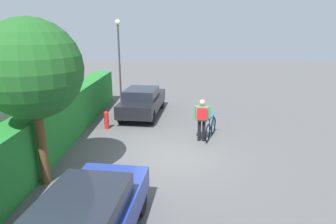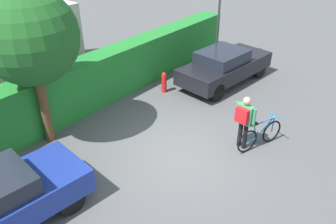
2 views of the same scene
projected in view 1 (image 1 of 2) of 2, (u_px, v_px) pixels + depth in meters
ground_plane at (170, 157)px, 10.05m from camera, size 60.00×60.00×0.00m
hedge_row at (48, 131)px, 9.91m from camera, size 16.37×0.90×1.80m
parked_car_near at (87, 221)px, 5.55m from camera, size 4.11×2.05×1.38m
parked_car_far at (143, 101)px, 14.69m from camera, size 4.41×2.12×1.42m
bicycle at (211, 128)px, 11.69m from camera, size 1.63×0.72×0.95m
person_rider at (202, 116)px, 11.18m from camera, size 0.39×0.67×1.68m
street_lamp at (119, 53)px, 15.67m from camera, size 0.28×0.28×4.74m
tree_kerbside at (32, 70)px, 7.48m from camera, size 2.62×2.62×4.59m
fire_hydrant at (106, 120)px, 12.75m from camera, size 0.20×0.20×0.81m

